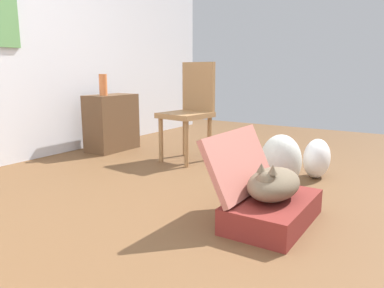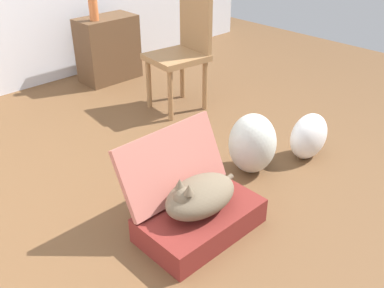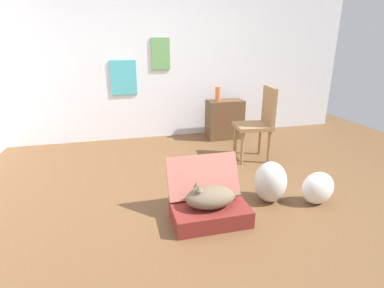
{
  "view_description": "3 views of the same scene",
  "coord_description": "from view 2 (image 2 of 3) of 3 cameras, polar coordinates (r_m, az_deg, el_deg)",
  "views": [
    {
      "loc": [
        -2.01,
        -1.19,
        0.9
      ],
      "look_at": [
        -0.03,
        0.1,
        0.43
      ],
      "focal_mm": 34.63,
      "sensor_mm": 36.0,
      "label": 1
    },
    {
      "loc": [
        -1.32,
        -1.77,
        1.63
      ],
      "look_at": [
        0.11,
        -0.27,
        0.44
      ],
      "focal_mm": 40.39,
      "sensor_mm": 36.0,
      "label": 2
    },
    {
      "loc": [
        -0.73,
        -2.66,
        1.53
      ],
      "look_at": [
        -0.02,
        0.13,
        0.54
      ],
      "focal_mm": 28.14,
      "sensor_mm": 36.0,
      "label": 3
    }
  ],
  "objects": [
    {
      "name": "ground_plane",
      "position": [
        2.75,
        -5.6,
        -6.83
      ],
      "size": [
        7.68,
        7.68,
        0.0
      ],
      "primitive_type": "plane",
      "color": "brown",
      "rests_on": "ground"
    },
    {
      "name": "chair",
      "position": [
        3.71,
        -1.13,
        12.48
      ],
      "size": [
        0.5,
        0.46,
        0.98
      ],
      "rotation": [
        0.0,
        0.0,
        -1.68
      ],
      "color": "olive",
      "rests_on": "ground"
    },
    {
      "name": "cat",
      "position": [
        2.32,
        1.03,
        -6.82
      ],
      "size": [
        0.52,
        0.28,
        0.24
      ],
      "color": "brown",
      "rests_on": "suitcase_base"
    },
    {
      "name": "side_table",
      "position": [
        4.49,
        -11.0,
        12.22
      ],
      "size": [
        0.58,
        0.32,
        0.63
      ],
      "primitive_type": "cube",
      "color": "brown",
      "rests_on": "ground"
    },
    {
      "name": "suitcase_base",
      "position": [
        2.43,
        1.15,
        -9.97
      ],
      "size": [
        0.67,
        0.41,
        0.15
      ],
      "primitive_type": "cube",
      "color": "maroon",
      "rests_on": "ground"
    },
    {
      "name": "plastic_bag_clear",
      "position": [
        3.15,
        15.16,
        1.0
      ],
      "size": [
        0.33,
        0.21,
        0.33
      ],
      "primitive_type": "ellipsoid",
      "color": "white",
      "rests_on": "ground"
    },
    {
      "name": "plastic_bag_white",
      "position": [
        2.9,
        7.98,
        0.08
      ],
      "size": [
        0.32,
        0.32,
        0.42
      ],
      "primitive_type": "ellipsoid",
      "color": "silver",
      "rests_on": "ground"
    },
    {
      "name": "vase_tall",
      "position": [
        4.27,
        -12.9,
        17.12
      ],
      "size": [
        0.09,
        0.09,
        0.23
      ],
      "primitive_type": "cylinder",
      "color": "#CC6B38",
      "rests_on": "side_table"
    },
    {
      "name": "suitcase_lid",
      "position": [
        2.41,
        -2.53,
        -2.61
      ],
      "size": [
        0.67,
        0.21,
        0.38
      ],
      "primitive_type": "cube",
      "rotation": [
        1.12,
        0.0,
        0.0
      ],
      "color": "#B26356",
      "rests_on": "suitcase_base"
    }
  ]
}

